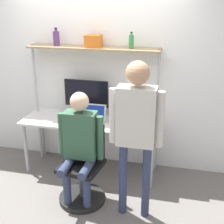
# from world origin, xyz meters

# --- Properties ---
(ground_plane) EXTENTS (12.00, 12.00, 0.00)m
(ground_plane) POSITION_xyz_m (0.00, 0.00, 0.00)
(ground_plane) COLOR slate
(wall_back) EXTENTS (8.00, 0.06, 2.70)m
(wall_back) POSITION_xyz_m (0.00, 0.70, 1.35)
(wall_back) COLOR white
(wall_back) RESTS_ON ground_plane
(desk) EXTENTS (1.86, 0.65, 0.76)m
(desk) POSITION_xyz_m (0.00, 0.35, 0.68)
(desk) COLOR silver
(desk) RESTS_ON ground_plane
(shelf_unit) EXTENTS (1.76, 0.29, 1.72)m
(shelf_unit) POSITION_xyz_m (0.00, 0.51, 1.49)
(shelf_unit) COLOR #997A56
(shelf_unit) RESTS_ON ground_plane
(monitor) EXTENTS (0.62, 0.21, 0.51)m
(monitor) POSITION_xyz_m (-0.11, 0.50, 1.05)
(monitor) COLOR black
(monitor) RESTS_ON desk
(laptop) EXTENTS (0.35, 0.24, 0.24)m
(laptop) POSITION_xyz_m (0.04, 0.29, 0.82)
(laptop) COLOR #BCBCC1
(laptop) RESTS_ON desk
(cell_phone) EXTENTS (0.07, 0.15, 0.01)m
(cell_phone) POSITION_xyz_m (0.34, 0.25, 0.76)
(cell_phone) COLOR black
(cell_phone) RESTS_ON desk
(office_chair) EXTENTS (0.56, 0.56, 0.95)m
(office_chair) POSITION_xyz_m (0.10, -0.34, 0.30)
(office_chair) COLOR black
(office_chair) RESTS_ON ground_plane
(person_seated) EXTENTS (0.53, 0.46, 1.37)m
(person_seated) POSITION_xyz_m (0.09, -0.39, 0.81)
(person_seated) COLOR #2D3856
(person_seated) RESTS_ON ground_plane
(person_standing) EXTENTS (0.56, 0.24, 1.77)m
(person_standing) POSITION_xyz_m (0.75, -0.47, 1.14)
(person_standing) COLOR #2D3856
(person_standing) RESTS_ON ground_plane
(bottle_purple) EXTENTS (0.09, 0.09, 0.23)m
(bottle_purple) POSITION_xyz_m (-0.50, 0.51, 1.82)
(bottle_purple) COLOR #593372
(bottle_purple) RESTS_ON shelf_unit
(bottle_green) EXTENTS (0.06, 0.06, 0.20)m
(bottle_green) POSITION_xyz_m (0.50, 0.51, 1.81)
(bottle_green) COLOR #2D8C3F
(bottle_green) RESTS_ON shelf_unit
(storage_box) EXTENTS (0.20, 0.18, 0.16)m
(storage_box) POSITION_xyz_m (0.01, 0.51, 1.80)
(storage_box) COLOR #D1661E
(storage_box) RESTS_ON shelf_unit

